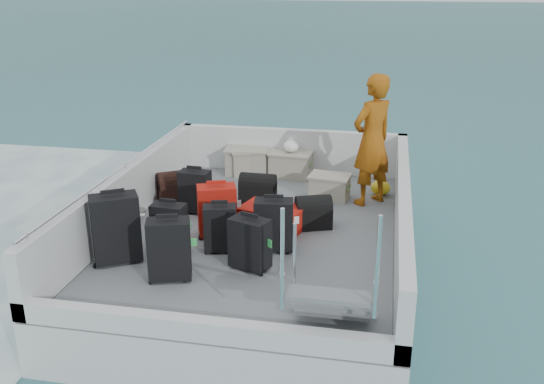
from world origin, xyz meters
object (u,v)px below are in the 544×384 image
Objects in this scene: suitcase_4 at (220,229)px; crate_1 at (253,163)px; suitcase_1 at (169,228)px; suitcase_8 at (272,218)px; suitcase_2 at (195,192)px; suitcase_7 at (274,226)px; suitcase_3 at (169,250)px; suitcase_6 at (250,244)px; suitcase_0 at (116,229)px; crate_2 at (291,165)px; crate_3 at (330,188)px; suitcase_5 at (217,211)px; crate_0 at (248,162)px; passenger at (372,140)px.

suitcase_4 reaches higher than crate_1.
suitcase_1 is 1.34m from suitcase_8.
suitcase_7 reaches higher than suitcase_2.
crate_1 is at bearing 99.78° from suitcase_7.
suitcase_3 reaches higher than suitcase_4.
suitcase_8 is at bearing -71.08° from crate_1.
suitcase_0 is at bearing -155.65° from suitcase_6.
suitcase_7 is 2.71m from crate_2.
suitcase_1 is at bearing 175.71° from suitcase_4.
crate_3 is (0.70, -0.87, -0.03)m from crate_2.
suitcase_3 is at bearing -128.80° from suitcase_4.
suitcase_5 reaches higher than suitcase_7.
suitcase_1 is at bearing -174.26° from suitcase_6.
suitcase_2 is at bearing 97.33° from suitcase_1.
suitcase_8 is at bearing 8.24° from suitcase_0.
suitcase_1 is at bearing -175.56° from suitcase_7.
suitcase_1 is 0.58m from suitcase_4.
suitcase_3 reaches higher than crate_0.
suitcase_3 is at bearing -119.52° from suitcase_5.
suitcase_4 is 0.88× the size of suitcase_5.
suitcase_8 is at bearing 108.58° from suitcase_6.
passenger is (2.27, 0.80, 0.61)m from suitcase_2.
crate_2 is at bearing 36.44° from suitcase_0.
suitcase_1 is at bearing 7.02° from suitcase_0.
suitcase_1 is 3.09m from crate_2.
suitcase_2 is 2.01m from crate_2.
suitcase_7 is 0.82× the size of suitcase_8.
suitcase_0 is at bearing -100.12° from suitcase_2.
suitcase_6 is 0.53m from suitcase_7.
passenger is (1.61, 1.91, 0.62)m from suitcase_4.
crate_1 is at bearing 0.00° from crate_0.
suitcase_2 is at bearing 83.21° from suitcase_3.
suitcase_4 is 0.74× the size of suitcase_8.
suitcase_3 reaches higher than suitcase_7.
suitcase_3 is 1.08× the size of crate_2.
suitcase_0 is at bearing -112.88° from crate_2.
suitcase_2 is 1.28m from suitcase_4.
suitcase_0 is 3.61m from passenger.
suitcase_7 reaches higher than crate_0.
suitcase_6 is 0.90× the size of crate_0.
suitcase_1 is 1.03× the size of suitcase_4.
suitcase_4 is at bearing -174.29° from suitcase_7.
passenger reaches higher than suitcase_7.
suitcase_2 is 0.91× the size of suitcase_5.
passenger reaches higher than suitcase_4.
suitcase_1 is at bearing -82.30° from suitcase_2.
suitcase_7 is at bearing -42.37° from suitcase_5.
suitcase_6 is (0.77, 0.39, -0.04)m from suitcase_3.
suitcase_7 is at bearing -9.97° from suitcase_0.
suitcase_2 reaches higher than crate_0.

